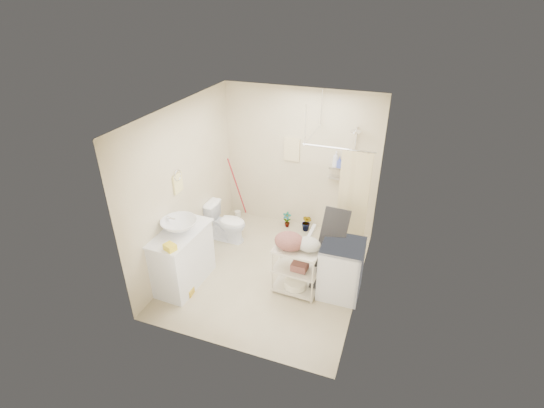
{
  "coord_description": "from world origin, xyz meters",
  "views": [
    {
      "loc": [
        1.74,
        -4.7,
        4.01
      ],
      "look_at": [
        -0.05,
        0.25,
        1.11
      ],
      "focal_mm": 26.0,
      "sensor_mm": 36.0,
      "label": 1
    }
  ],
  "objects_px": {
    "vanity": "(182,258)",
    "washing_machine": "(341,269)",
    "toilet": "(227,222)",
    "laundry_rack": "(296,266)"
  },
  "relations": [
    {
      "from": "vanity",
      "to": "toilet",
      "type": "distance_m",
      "value": 1.31
    },
    {
      "from": "washing_machine",
      "to": "laundry_rack",
      "type": "height_order",
      "value": "laundry_rack"
    },
    {
      "from": "toilet",
      "to": "laundry_rack",
      "type": "relative_size",
      "value": 0.79
    },
    {
      "from": "toilet",
      "to": "washing_machine",
      "type": "relative_size",
      "value": 0.83
    },
    {
      "from": "vanity",
      "to": "washing_machine",
      "type": "xyz_separation_m",
      "value": [
        2.3,
        0.58,
        -0.03
      ]
    },
    {
      "from": "vanity",
      "to": "toilet",
      "type": "bearing_deg",
      "value": 87.18
    },
    {
      "from": "vanity",
      "to": "toilet",
      "type": "relative_size",
      "value": 1.46
    },
    {
      "from": "vanity",
      "to": "laundry_rack",
      "type": "xyz_separation_m",
      "value": [
        1.68,
        0.39,
        -0.01
      ]
    },
    {
      "from": "toilet",
      "to": "laundry_rack",
      "type": "distance_m",
      "value": 1.81
    },
    {
      "from": "vanity",
      "to": "laundry_rack",
      "type": "distance_m",
      "value": 1.72
    }
  ]
}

